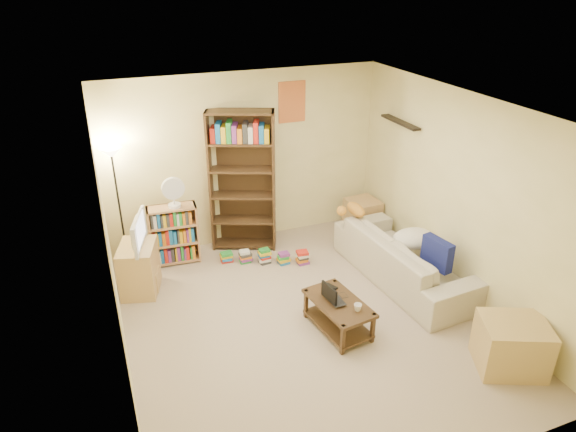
{
  "coord_description": "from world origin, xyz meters",
  "views": [
    {
      "loc": [
        -1.97,
        -4.46,
        3.73
      ],
      "look_at": [
        0.05,
        0.68,
        1.05
      ],
      "focal_mm": 32.0,
      "sensor_mm": 36.0,
      "label": 1
    }
  ],
  "objects": [
    {
      "name": "floor_lamp",
      "position": [
        -1.8,
        2.05,
        1.36
      ],
      "size": [
        0.29,
        0.29,
        1.71
      ],
      "color": "black",
      "rests_on": "ground"
    },
    {
      "name": "tv_stand",
      "position": [
        -1.7,
        1.37,
        0.32
      ],
      "size": [
        0.57,
        0.69,
        0.64
      ],
      "primitive_type": "cube",
      "rotation": [
        0.0,
        0.0,
        -0.28
      ],
      "color": "tan",
      "rests_on": "ground"
    },
    {
      "name": "cream_blanket",
      "position": [
        1.7,
        0.43,
        0.54
      ],
      "size": [
        0.58,
        0.42,
        0.25
      ],
      "primitive_type": "ellipsoid",
      "color": "white",
      "rests_on": "sofa"
    },
    {
      "name": "short_bookshelf",
      "position": [
        -1.16,
        1.91,
        0.42
      ],
      "size": [
        0.68,
        0.31,
        0.85
      ],
      "rotation": [
        0.0,
        0.0,
        -0.07
      ],
      "color": "tan",
      "rests_on": "ground"
    },
    {
      "name": "mug",
      "position": [
        0.4,
        -0.49,
        0.42
      ],
      "size": [
        0.16,
        0.16,
        0.08
      ],
      "primitive_type": "imported",
      "rotation": [
        0.0,
        0.0,
        0.54
      ],
      "color": "white",
      "rests_on": "coffee_table"
    },
    {
      "name": "end_cabinet",
      "position": [
        1.65,
        -1.46,
        0.27
      ],
      "size": [
        0.82,
        0.76,
        0.54
      ],
      "primitive_type": "cube",
      "rotation": [
        0.0,
        0.0,
        -0.42
      ],
      "color": "tan",
      "rests_on": "ground"
    },
    {
      "name": "sofa",
      "position": [
        1.55,
        0.36,
        0.32
      ],
      "size": [
        2.29,
        1.16,
        0.63
      ],
      "primitive_type": "imported",
      "rotation": [
        0.0,
        0.0,
        1.64
      ],
      "color": "beige",
      "rests_on": "ground"
    },
    {
      "name": "navy_pillow",
      "position": [
        1.69,
        -0.1,
        0.61
      ],
      "size": [
        0.19,
        0.43,
        0.38
      ],
      "primitive_type": "cube",
      "rotation": [
        0.0,
        0.0,
        1.74
      ],
      "color": "navy",
      "rests_on": "sofa"
    },
    {
      "name": "side_table",
      "position": [
        1.72,
        1.78,
        0.26
      ],
      "size": [
        0.48,
        0.48,
        0.52
      ],
      "primitive_type": "cube",
      "rotation": [
        0.0,
        0.0,
        0.07
      ],
      "color": "tan",
      "rests_on": "ground"
    },
    {
      "name": "television",
      "position": [
        -1.7,
        1.37,
        0.84
      ],
      "size": [
        0.74,
        0.46,
        0.4
      ],
      "primitive_type": "imported",
      "rotation": [
        0.0,
        0.0,
        1.29
      ],
      "color": "black",
      "rests_on": "tv_stand"
    },
    {
      "name": "coffee_table",
      "position": [
        0.28,
        -0.27,
        0.23
      ],
      "size": [
        0.59,
        0.9,
        0.38
      ],
      "rotation": [
        0.0,
        0.0,
        0.14
      ],
      "color": "#3F2B18",
      "rests_on": "ground"
    },
    {
      "name": "desk_fan",
      "position": [
        -1.11,
        1.87,
        1.08
      ],
      "size": [
        0.3,
        0.17,
        0.43
      ],
      "color": "white",
      "rests_on": "short_bookshelf"
    },
    {
      "name": "tabby_cat",
      "position": [
        1.21,
        1.18,
        0.72
      ],
      "size": [
        0.5,
        0.21,
        0.17
      ],
      "color": "orange",
      "rests_on": "sofa"
    },
    {
      "name": "book_stacks",
      "position": [
        0.0,
        1.41,
        0.09
      ],
      "size": [
        1.15,
        0.57,
        0.21
      ],
      "color": "red",
      "rests_on": "ground"
    },
    {
      "name": "tall_bookshelf",
      "position": [
        -0.13,
        1.99,
        1.07
      ],
      "size": [
        0.96,
        0.63,
        2.03
      ],
      "rotation": [
        0.0,
        0.0,
        -0.39
      ],
      "color": "#432A19",
      "rests_on": "ground"
    },
    {
      "name": "room",
      "position": [
        0.0,
        0.01,
        1.62
      ],
      "size": [
        4.5,
        4.54,
        2.52
      ],
      "color": "tan",
      "rests_on": "ground"
    },
    {
      "name": "laptop_screen",
      "position": [
        0.18,
        -0.23,
        0.49
      ],
      "size": [
        0.05,
        0.28,
        0.19
      ],
      "primitive_type": "cube",
      "rotation": [
        0.0,
        0.0,
        0.14
      ],
      "color": "white",
      "rests_on": "laptop"
    },
    {
      "name": "tv_remote",
      "position": [
        0.34,
        0.02,
        0.39
      ],
      "size": [
        0.11,
        0.16,
        0.02
      ],
      "primitive_type": "cube",
      "rotation": [
        0.0,
        0.0,
        0.44
      ],
      "color": "black",
      "rests_on": "coffee_table"
    },
    {
      "name": "laptop",
      "position": [
        0.3,
        -0.21,
        0.39
      ],
      "size": [
        0.37,
        0.24,
        0.03
      ],
      "primitive_type": "imported",
      "rotation": [
        0.0,
        0.0,
        1.58
      ],
      "color": "black",
      "rests_on": "coffee_table"
    }
  ]
}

